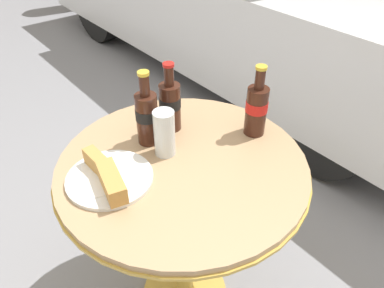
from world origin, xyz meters
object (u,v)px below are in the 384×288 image
(cola_bottle_right, at_px, (147,116))
(lunch_plate_near, at_px, (108,177))
(cola_bottle_center, at_px, (170,104))
(drinking_glass, at_px, (164,135))
(bistro_table, at_px, (183,192))
(cola_bottle_left, at_px, (256,108))

(cola_bottle_right, distance_m, lunch_plate_near, 0.23)
(cola_bottle_center, relative_size, drinking_glass, 1.59)
(cola_bottle_center, xyz_separation_m, drinking_glass, (0.10, -0.10, -0.03))
(cola_bottle_right, xyz_separation_m, drinking_glass, (0.08, 0.01, -0.03))
(drinking_glass, bearing_deg, cola_bottle_right, -176.37)
(bistro_table, distance_m, cola_bottle_right, 0.27)
(cola_bottle_right, bearing_deg, lunch_plate_near, -65.16)
(cola_bottle_left, height_order, lunch_plate_near, cola_bottle_left)
(cola_bottle_left, distance_m, drinking_glass, 0.31)
(bistro_table, height_order, cola_bottle_left, cola_bottle_left)
(cola_bottle_center, bearing_deg, drinking_glass, -43.79)
(bistro_table, height_order, drinking_glass, drinking_glass)
(cola_bottle_right, relative_size, cola_bottle_center, 1.04)
(cola_bottle_right, bearing_deg, bistro_table, 6.83)
(cola_bottle_left, relative_size, drinking_glass, 1.61)
(lunch_plate_near, bearing_deg, cola_bottle_center, 109.83)
(drinking_glass, height_order, lunch_plate_near, drinking_glass)
(bistro_table, height_order, lunch_plate_near, lunch_plate_near)
(cola_bottle_center, relative_size, lunch_plate_near, 0.94)
(drinking_glass, bearing_deg, cola_bottle_left, 71.72)
(cola_bottle_left, xyz_separation_m, drinking_glass, (-0.10, -0.29, -0.03))
(cola_bottle_left, height_order, cola_bottle_center, cola_bottle_left)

